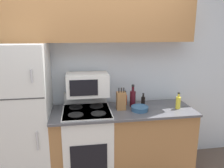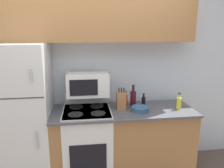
{
  "view_description": "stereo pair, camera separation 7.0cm",
  "coord_description": "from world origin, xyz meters",
  "px_view_note": "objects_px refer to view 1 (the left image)",
  "views": [
    {
      "loc": [
        -0.22,
        -2.31,
        1.89
      ],
      "look_at": [
        0.18,
        0.27,
        1.25
      ],
      "focal_mm": 35.0,
      "sensor_mm": 36.0,
      "label": 1
    },
    {
      "loc": [
        -0.15,
        -2.32,
        1.89
      ],
      "look_at": [
        0.18,
        0.27,
        1.25
      ],
      "focal_mm": 35.0,
      "sensor_mm": 36.0,
      "label": 2
    }
  ],
  "objects_px": {
    "bowl": "(140,108)",
    "stove": "(88,142)",
    "bottle_cooking_spray": "(178,102)",
    "refrigerator": "(23,116)",
    "bottle_hot_sauce": "(125,99)",
    "microwave": "(88,84)",
    "knife_block": "(121,101)",
    "bottle_soy_sauce": "(143,101)",
    "bottle_wine_red": "(133,98)"
  },
  "relations": [
    {
      "from": "refrigerator",
      "to": "knife_block",
      "type": "bearing_deg",
      "value": -0.43
    },
    {
      "from": "bowl",
      "to": "stove",
      "type": "bearing_deg",
      "value": 173.64
    },
    {
      "from": "bottle_soy_sauce",
      "to": "knife_block",
      "type": "bearing_deg",
      "value": -166.19
    },
    {
      "from": "bottle_soy_sauce",
      "to": "microwave",
      "type": "bearing_deg",
      "value": 177.5
    },
    {
      "from": "stove",
      "to": "bottle_cooking_spray",
      "type": "height_order",
      "value": "bottle_cooking_spray"
    },
    {
      "from": "stove",
      "to": "knife_block",
      "type": "bearing_deg",
      "value": 1.79
    },
    {
      "from": "bowl",
      "to": "bottle_wine_red",
      "type": "distance_m",
      "value": 0.2
    },
    {
      "from": "microwave",
      "to": "bottle_soy_sauce",
      "type": "bearing_deg",
      "value": -2.5
    },
    {
      "from": "bowl",
      "to": "refrigerator",
      "type": "bearing_deg",
      "value": 176.14
    },
    {
      "from": "refrigerator",
      "to": "bottle_wine_red",
      "type": "height_order",
      "value": "refrigerator"
    },
    {
      "from": "bowl",
      "to": "bottle_soy_sauce",
      "type": "xyz_separation_m",
      "value": [
        0.09,
        0.17,
        0.04
      ]
    },
    {
      "from": "stove",
      "to": "bowl",
      "type": "xyz_separation_m",
      "value": [
        0.67,
        -0.07,
        0.46
      ]
    },
    {
      "from": "bottle_cooking_spray",
      "to": "bottle_hot_sauce",
      "type": "bearing_deg",
      "value": 159.44
    },
    {
      "from": "microwave",
      "to": "knife_block",
      "type": "height_order",
      "value": "microwave"
    },
    {
      "from": "stove",
      "to": "bottle_soy_sauce",
      "type": "relative_size",
      "value": 5.96
    },
    {
      "from": "bottle_soy_sauce",
      "to": "bottle_wine_red",
      "type": "height_order",
      "value": "bottle_wine_red"
    },
    {
      "from": "microwave",
      "to": "bottle_soy_sauce",
      "type": "xyz_separation_m",
      "value": [
        0.74,
        -0.03,
        -0.25
      ]
    },
    {
      "from": "knife_block",
      "to": "bottle_cooking_spray",
      "type": "height_order",
      "value": "knife_block"
    },
    {
      "from": "bottle_soy_sauce",
      "to": "bottle_wine_red",
      "type": "relative_size",
      "value": 0.6
    },
    {
      "from": "knife_block",
      "to": "bottle_soy_sauce",
      "type": "bearing_deg",
      "value": 13.81
    },
    {
      "from": "bowl",
      "to": "bottle_wine_red",
      "type": "xyz_separation_m",
      "value": [
        -0.05,
        0.17,
        0.09
      ]
    },
    {
      "from": "bottle_hot_sauce",
      "to": "bottle_wine_red",
      "type": "xyz_separation_m",
      "value": [
        0.09,
        -0.07,
        0.04
      ]
    },
    {
      "from": "bottle_hot_sauce",
      "to": "stove",
      "type": "bearing_deg",
      "value": -161.98
    },
    {
      "from": "refrigerator",
      "to": "bottle_soy_sauce",
      "type": "height_order",
      "value": "refrigerator"
    },
    {
      "from": "refrigerator",
      "to": "bottle_hot_sauce",
      "type": "xyz_separation_m",
      "value": [
        1.31,
        0.15,
        0.1
      ]
    },
    {
      "from": "bowl",
      "to": "bottle_cooking_spray",
      "type": "bearing_deg",
      "value": 0.33
    },
    {
      "from": "bowl",
      "to": "bottle_cooking_spray",
      "type": "xyz_separation_m",
      "value": [
        0.52,
        0.0,
        0.05
      ]
    },
    {
      "from": "bottle_hot_sauce",
      "to": "bottle_cooking_spray",
      "type": "xyz_separation_m",
      "value": [
        0.65,
        -0.24,
        0.01
      ]
    },
    {
      "from": "bottle_wine_red",
      "to": "bottle_cooking_spray",
      "type": "bearing_deg",
      "value": -16.95
    },
    {
      "from": "stove",
      "to": "bottle_wine_red",
      "type": "height_order",
      "value": "bottle_wine_red"
    },
    {
      "from": "microwave",
      "to": "knife_block",
      "type": "xyz_separation_m",
      "value": [
        0.42,
        -0.11,
        -0.2
      ]
    },
    {
      "from": "stove",
      "to": "bottle_cooking_spray",
      "type": "distance_m",
      "value": 1.29
    },
    {
      "from": "knife_block",
      "to": "bottle_hot_sauce",
      "type": "relative_size",
      "value": 1.45
    },
    {
      "from": "refrigerator",
      "to": "bottle_soy_sauce",
      "type": "xyz_separation_m",
      "value": [
        1.54,
        0.07,
        0.09
      ]
    },
    {
      "from": "stove",
      "to": "bottle_soy_sauce",
      "type": "distance_m",
      "value": 0.91
    },
    {
      "from": "bowl",
      "to": "bottle_soy_sauce",
      "type": "relative_size",
      "value": 1.24
    },
    {
      "from": "bottle_cooking_spray",
      "to": "refrigerator",
      "type": "bearing_deg",
      "value": 177.24
    },
    {
      "from": "refrigerator",
      "to": "bottle_hot_sauce",
      "type": "relative_size",
      "value": 8.74
    },
    {
      "from": "microwave",
      "to": "bottle_wine_red",
      "type": "relative_size",
      "value": 1.76
    },
    {
      "from": "bottle_hot_sauce",
      "to": "bottle_cooking_spray",
      "type": "height_order",
      "value": "bottle_cooking_spray"
    },
    {
      "from": "bottle_soy_sauce",
      "to": "bowl",
      "type": "bearing_deg",
      "value": -119.34
    },
    {
      "from": "bottle_hot_sauce",
      "to": "bottle_cooking_spray",
      "type": "relative_size",
      "value": 0.91
    },
    {
      "from": "microwave",
      "to": "bowl",
      "type": "distance_m",
      "value": 0.73
    },
    {
      "from": "bottle_cooking_spray",
      "to": "bottle_wine_red",
      "type": "bearing_deg",
      "value": 163.05
    },
    {
      "from": "bottle_cooking_spray",
      "to": "bottle_wine_red",
      "type": "xyz_separation_m",
      "value": [
        -0.56,
        0.17,
        0.03
      ]
    },
    {
      "from": "microwave",
      "to": "bowl",
      "type": "xyz_separation_m",
      "value": [
        0.64,
        -0.2,
        -0.29
      ]
    },
    {
      "from": "bottle_wine_red",
      "to": "microwave",
      "type": "bearing_deg",
      "value": 177.75
    },
    {
      "from": "knife_block",
      "to": "bottle_hot_sauce",
      "type": "xyz_separation_m",
      "value": [
        0.09,
        0.16,
        -0.04
      ]
    },
    {
      "from": "refrigerator",
      "to": "bottle_cooking_spray",
      "type": "relative_size",
      "value": 7.95
    },
    {
      "from": "refrigerator",
      "to": "microwave",
      "type": "bearing_deg",
      "value": 7.17
    }
  ]
}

